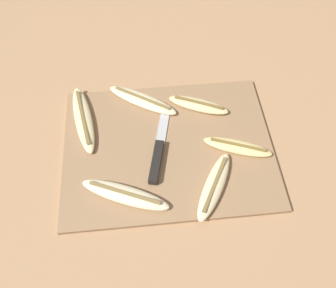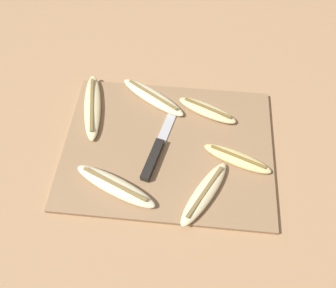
{
  "view_description": "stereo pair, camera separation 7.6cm",
  "coord_description": "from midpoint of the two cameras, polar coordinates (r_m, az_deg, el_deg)",
  "views": [
    {
      "loc": [
        -0.04,
        -0.39,
        0.68
      ],
      "look_at": [
        0.0,
        0.0,
        0.02
      ],
      "focal_mm": 35.0,
      "sensor_mm": 36.0,
      "label": 1
    },
    {
      "loc": [
        0.04,
        -0.39,
        0.68
      ],
      "look_at": [
        0.0,
        0.0,
        0.02
      ],
      "focal_mm": 35.0,
      "sensor_mm": 36.0,
      "label": 2
    }
  ],
  "objects": [
    {
      "name": "ground_plane",
      "position": [
        0.78,
        2.78,
        -1.06
      ],
      "size": [
        4.0,
        4.0,
        0.0
      ],
      "primitive_type": "plane",
      "color": "tan"
    },
    {
      "name": "cutting_board",
      "position": [
        0.78,
        2.8,
        -0.84
      ],
      "size": [
        0.49,
        0.37,
        0.01
      ],
      "color": "#997551",
      "rests_on": "ground_plane"
    },
    {
      "name": "knife",
      "position": [
        0.75,
        0.67,
        -1.89
      ],
      "size": [
        0.07,
        0.22,
        0.02
      ],
      "rotation": [
        0.0,
        0.0,
        -0.24
      ],
      "color": "black",
      "rests_on": "cutting_board"
    },
    {
      "name": "banana_pale_long",
      "position": [
        0.85,
        -0.06,
        7.99
      ],
      "size": [
        0.18,
        0.14,
        0.02
      ],
      "rotation": [
        0.0,
        0.0,
        4.16
      ],
      "color": "beige",
      "rests_on": "cutting_board"
    },
    {
      "name": "banana_golden_short",
      "position": [
        0.77,
        14.74,
        -2.7
      ],
      "size": [
        0.16,
        0.09,
        0.02
      ],
      "rotation": [
        0.0,
        0.0,
        4.37
      ],
      "color": "#EDD689",
      "rests_on": "cutting_board"
    },
    {
      "name": "banana_ripe_center",
      "position": [
        0.83,
        9.47,
        5.62
      ],
      "size": [
        0.16,
        0.1,
        0.02
      ],
      "rotation": [
        0.0,
        0.0,
        1.17
      ],
      "color": "beige",
      "rests_on": "cutting_board"
    },
    {
      "name": "banana_cream_curved",
      "position": [
        0.72,
        9.41,
        -8.74
      ],
      "size": [
        0.12,
        0.17,
        0.02
      ],
      "rotation": [
        0.0,
        0.0,
        2.63
      ],
      "color": "beige",
      "rests_on": "cutting_board"
    },
    {
      "name": "banana_soft_right",
      "position": [
        0.84,
        -10.5,
        6.29
      ],
      "size": [
        0.08,
        0.21,
        0.02
      ],
      "rotation": [
        0.0,
        0.0,
        3.34
      ],
      "color": "beige",
      "rests_on": "cutting_board"
    },
    {
      "name": "banana_bright_far",
      "position": [
        0.72,
        -6.19,
        -7.55
      ],
      "size": [
        0.2,
        0.12,
        0.02
      ],
      "rotation": [
        0.0,
        0.0,
        4.32
      ],
      "color": "beige",
      "rests_on": "cutting_board"
    }
  ]
}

